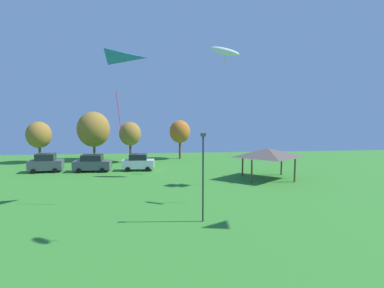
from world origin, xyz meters
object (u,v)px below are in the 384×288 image
kite_flying_1 (109,81)px  treeline_tree_0 (39,135)px  parked_car_leftmost (46,163)px  parked_car_third_from_left (138,162)px  kite_flying_6 (225,51)px  parked_car_second_from_left (92,163)px  treeline_tree_2 (130,134)px  treeline_tree_3 (180,132)px  treeline_tree_1 (94,129)px  park_pavilion (268,153)px  light_post_1 (203,172)px

kite_flying_1 → treeline_tree_0: 26.64m
treeline_tree_0 → kite_flying_1: bearing=-56.4°
parked_car_leftmost → treeline_tree_0: 9.06m
parked_car_leftmost → parked_car_third_from_left: bearing=-6.7°
parked_car_leftmost → treeline_tree_0: bearing=109.8°
kite_flying_6 → parked_car_second_from_left: (-16.47, 4.39, -13.67)m
parked_car_third_from_left → treeline_tree_2: size_ratio=0.67×
treeline_tree_3 → kite_flying_6: bearing=-72.3°
treeline_tree_1 → treeline_tree_3: bearing=0.9°
kite_flying_1 → parked_car_second_from_left: kite_flying_1 is taller
parked_car_leftmost → treeline_tree_0: (-3.72, 7.67, 3.08)m
parked_car_second_from_left → treeline_tree_0: size_ratio=0.75×
park_pavilion → kite_flying_6: bearing=158.5°
parked_car_third_from_left → treeline_tree_2: treeline_tree_2 is taller
parked_car_second_from_left → treeline_tree_0: 12.88m
parked_car_second_from_left → park_pavilion: park_pavilion is taller
kite_flying_1 → kite_flying_6: kite_flying_6 is taller
kite_flying_6 → light_post_1: kite_flying_6 is taller
treeline_tree_1 → parked_car_leftmost: bearing=-114.3°
kite_flying_6 → park_pavilion: kite_flying_6 is taller
kite_flying_1 → parked_car_leftmost: size_ratio=1.10×
parked_car_second_from_left → treeline_tree_1: treeline_tree_1 is taller
light_post_1 → treeline_tree_2: 27.12m
kite_flying_1 → park_pavilion: size_ratio=0.74×
kite_flying_6 → treeline_tree_1: size_ratio=0.46×
kite_flying_6 → park_pavilion: size_ratio=0.57×
parked_car_second_from_left → light_post_1: size_ratio=0.75×
parked_car_leftmost → treeline_tree_1: bearing=59.7°
treeline_tree_1 → treeline_tree_3: treeline_tree_1 is taller
kite_flying_1 → parked_car_second_from_left: size_ratio=1.00×
treeline_tree_0 → treeline_tree_3: (21.63, 1.66, 0.23)m
park_pavilion → treeline_tree_2: (-17.09, 13.17, 1.32)m
parked_car_third_from_left → treeline_tree_2: 7.67m
parked_car_third_from_left → treeline_tree_2: (-1.72, 6.72, 3.29)m
parked_car_leftmost → light_post_1: size_ratio=0.68×
parked_car_third_from_left → light_post_1: size_ratio=0.66×
treeline_tree_2 → kite_flying_1: bearing=-88.5°
parked_car_third_from_left → park_pavilion: bearing=-21.5°
parked_car_leftmost → parked_car_third_from_left: (11.83, -0.13, -0.09)m
kite_flying_1 → kite_flying_6: (11.74, 9.23, 4.39)m
kite_flying_6 → parked_car_second_from_left: kite_flying_6 is taller
park_pavilion → treeline_tree_3: size_ratio=0.99×
kite_flying_6 → parked_car_third_from_left: 17.87m
kite_flying_6 → park_pavilion: 12.79m
kite_flying_1 → treeline_tree_0: kite_flying_1 is taller
treeline_tree_3 → treeline_tree_2: bearing=-160.6°
treeline_tree_0 → kite_flying_6: bearing=-25.3°
kite_flying_6 → treeline_tree_0: 30.73m
parked_car_third_from_left → treeline_tree_1: (-7.71, 9.24, 3.88)m
treeline_tree_0 → parked_car_leftmost: bearing=-64.2°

